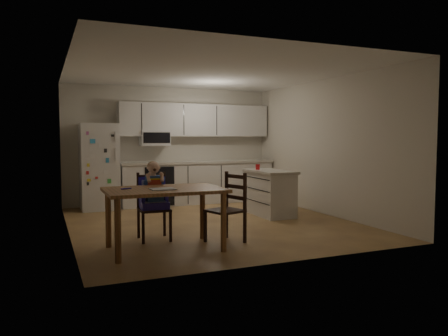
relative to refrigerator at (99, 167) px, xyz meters
The scene contains 10 objects.
room 2.31m from the refrigerator, 47.16° to the right, with size 4.52×5.01×2.51m.
refrigerator is the anchor object (origin of this frame).
kitchen_run 2.05m from the refrigerator, ahead, with size 3.37×0.62×2.15m.
kitchen_island 3.41m from the refrigerator, 33.92° to the right, with size 0.59×1.12×0.83m.
red_cup 3.14m from the refrigerator, 31.45° to the right, with size 0.08×0.08×0.10m, color red.
dining_table 3.59m from the refrigerator, 83.93° to the right, with size 1.46×0.94×0.78m.
napkin 3.68m from the refrigerator, 84.91° to the right, with size 0.30×0.26×0.01m, color #AFAFB4.
toddler_spoon 3.46m from the refrigerator, 91.51° to the right, with size 0.02×0.02×0.12m, color #3127BB.
chair_booster 2.98m from the refrigerator, 82.64° to the right, with size 0.43×0.43×1.10m.
chair_side 3.74m from the refrigerator, 69.25° to the right, with size 0.53×0.53×0.95m.
Camera 1 is at (-2.58, -6.75, 1.42)m, focal length 35.00 mm.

